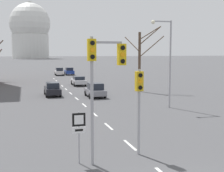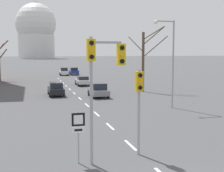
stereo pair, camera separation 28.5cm
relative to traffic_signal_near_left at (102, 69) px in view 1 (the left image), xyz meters
The scene contains 22 objects.
lane_stripe_1 5.39m from the traffic_signal_near_left, 47.56° to the left, with size 0.16×2.00×0.01m, color silver.
lane_stripe_2 8.40m from the traffic_signal_near_left, 72.53° to the left, with size 0.16×2.00×0.01m, color silver.
lane_stripe_3 12.35m from the traffic_signal_near_left, 79.24° to the left, with size 0.16×2.00×0.01m, color silver.
lane_stripe_4 16.59m from the traffic_signal_near_left, 82.25° to the left, with size 0.16×2.00×0.01m, color silver.
lane_stripe_5 20.93m from the traffic_signal_near_left, 83.95° to the left, with size 0.16×2.00×0.01m, color silver.
lane_stripe_6 25.33m from the traffic_signal_near_left, 85.04° to the left, with size 0.16×2.00×0.01m, color silver.
lane_stripe_7 29.76m from the traffic_signal_near_left, 85.79° to the left, with size 0.16×2.00×0.01m, color silver.
lane_stripe_8 34.21m from the traffic_signal_near_left, 86.35° to the left, with size 0.16×2.00×0.01m, color silver.
lane_stripe_9 38.67m from the traffic_signal_near_left, 86.78° to the left, with size 0.16×2.00×0.01m, color silver.
lane_stripe_10 43.13m from the traffic_signal_near_left, 87.12° to the left, with size 0.16×2.00×0.01m, color silver.
lane_stripe_11 47.61m from the traffic_signal_near_left, 87.39° to the left, with size 0.16×2.00×0.01m, color silver.
traffic_signal_near_left is the anchor object (origin of this frame).
traffic_signal_centre_tall 2.59m from the traffic_signal_near_left, 20.55° to the left, with size 0.36×0.34×4.24m.
route_sign_post 2.91m from the traffic_signal_near_left, 164.25° to the left, with size 0.60×0.08×2.40m.
street_lamp_right 15.40m from the traffic_signal_near_left, 53.77° to the left, with size 1.98×0.36×7.89m.
sedan_near_left 23.67m from the traffic_signal_near_left, 90.49° to the left, with size 1.76×4.34×1.58m.
sedan_near_right 55.90m from the traffic_signal_near_left, 85.78° to the left, with size 1.76×3.96×1.73m.
sedan_mid_centre 21.60m from the traffic_signal_near_left, 78.17° to the left, with size 1.90×3.91×1.62m.
sedan_far_left 34.24m from the traffic_signal_near_left, 82.14° to the left, with size 1.85×4.43×1.44m.
sedan_far_right 57.04m from the traffic_signal_near_left, 83.51° to the left, with size 1.87×4.07×1.69m.
bare_tree_right_near 26.70m from the traffic_signal_near_left, 65.34° to the left, with size 4.20×4.00×8.41m.
capitol_dome 248.52m from the traffic_signal_near_left, 89.50° to the left, with size 32.26×32.26×45.57m.
Camera 1 is at (-5.47, -9.09, 5.06)m, focal length 50.00 mm.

